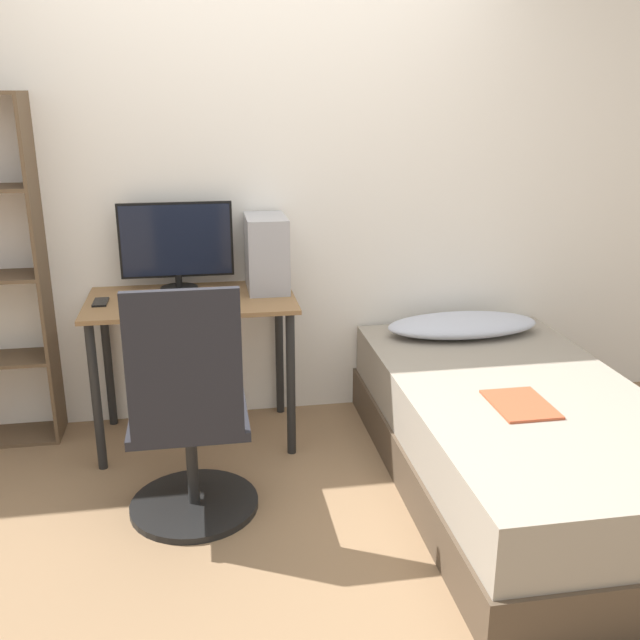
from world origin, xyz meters
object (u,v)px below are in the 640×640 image
(bed, at_px, (517,438))
(pc_tower, at_px, (266,253))
(office_chair, at_px, (190,433))
(monitor, at_px, (176,244))
(keyboard, at_px, (175,304))

(bed, relative_size, pc_tower, 5.34)
(bed, height_order, pc_tower, pc_tower)
(office_chair, distance_m, bed, 1.48)
(bed, distance_m, monitor, 1.92)
(office_chair, height_order, monitor, monitor)
(bed, bearing_deg, keyboard, 158.44)
(office_chair, height_order, bed, office_chair)
(monitor, bearing_deg, keyboard, -92.51)
(office_chair, bearing_deg, bed, 0.91)
(office_chair, height_order, pc_tower, pc_tower)
(monitor, bearing_deg, office_chair, -87.76)
(monitor, distance_m, keyboard, 0.38)
(monitor, relative_size, keyboard, 1.38)
(office_chair, relative_size, keyboard, 2.55)
(bed, relative_size, monitor, 3.54)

